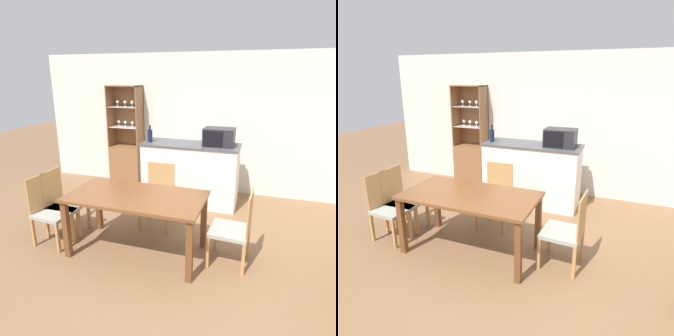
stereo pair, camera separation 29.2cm
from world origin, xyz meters
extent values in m
plane|color=brown|center=(0.00, 0.00, 0.00)|extent=(18.00, 18.00, 0.00)
cube|color=silver|center=(0.00, 2.63, 1.27)|extent=(6.80, 0.06, 2.55)
cube|color=white|center=(-0.17, 1.90, 0.51)|extent=(1.60, 0.59, 1.02)
cube|color=#4C4C51|center=(-0.17, 1.90, 1.04)|extent=(1.63, 0.62, 0.03)
cube|color=brown|center=(-1.62, 2.42, 0.40)|extent=(0.63, 0.37, 0.79)
cube|color=brown|center=(-1.62, 2.59, 1.38)|extent=(0.63, 0.02, 1.18)
cube|color=brown|center=(-1.92, 2.42, 1.38)|extent=(0.02, 0.37, 1.18)
cube|color=brown|center=(-1.31, 2.42, 1.38)|extent=(0.02, 0.37, 1.18)
cube|color=brown|center=(-1.62, 2.42, 1.96)|extent=(0.63, 0.37, 0.02)
cube|color=white|center=(-1.62, 2.42, 1.18)|extent=(0.59, 0.32, 0.01)
cube|color=white|center=(-1.62, 2.42, 1.57)|extent=(0.59, 0.32, 0.01)
cylinder|color=white|center=(-1.78, 2.45, 1.19)|extent=(0.04, 0.04, 0.01)
cylinder|color=white|center=(-1.78, 2.45, 1.22)|extent=(0.01, 0.01, 0.06)
sphere|color=white|center=(-1.78, 2.45, 1.27)|extent=(0.06, 0.06, 0.06)
cylinder|color=white|center=(-1.78, 2.43, 1.58)|extent=(0.04, 0.04, 0.01)
cylinder|color=white|center=(-1.78, 2.43, 1.61)|extent=(0.01, 0.01, 0.06)
sphere|color=white|center=(-1.78, 2.43, 1.66)|extent=(0.06, 0.06, 0.06)
cylinder|color=white|center=(-1.62, 2.41, 1.19)|extent=(0.04, 0.04, 0.01)
cylinder|color=white|center=(-1.62, 2.41, 1.22)|extent=(0.01, 0.01, 0.06)
sphere|color=white|center=(-1.62, 2.41, 1.27)|extent=(0.06, 0.06, 0.06)
cylinder|color=white|center=(-1.62, 2.43, 1.58)|extent=(0.04, 0.04, 0.01)
cylinder|color=white|center=(-1.62, 2.43, 1.61)|extent=(0.01, 0.01, 0.06)
sphere|color=white|center=(-1.62, 2.43, 1.66)|extent=(0.06, 0.06, 0.06)
cylinder|color=white|center=(-1.45, 2.38, 1.19)|extent=(0.04, 0.04, 0.01)
cylinder|color=white|center=(-1.45, 2.38, 1.22)|extent=(0.01, 0.01, 0.06)
sphere|color=white|center=(-1.45, 2.38, 1.27)|extent=(0.06, 0.06, 0.06)
cylinder|color=white|center=(-1.45, 2.40, 1.58)|extent=(0.04, 0.04, 0.01)
cylinder|color=white|center=(-1.45, 2.40, 1.61)|extent=(0.01, 0.01, 0.06)
sphere|color=white|center=(-1.45, 2.40, 1.66)|extent=(0.06, 0.06, 0.06)
cube|color=brown|center=(-0.41, 0.18, 0.75)|extent=(1.65, 0.86, 0.04)
cube|color=brown|center=(-1.17, -0.19, 0.36)|extent=(0.07, 0.07, 0.73)
cube|color=brown|center=(0.36, -0.19, 0.36)|extent=(0.07, 0.07, 0.73)
cube|color=brown|center=(-1.17, 0.55, 0.36)|extent=(0.07, 0.07, 0.73)
cube|color=brown|center=(0.36, 0.55, 0.36)|extent=(0.07, 0.07, 0.73)
cube|color=#999E93|center=(-0.41, 0.90, 0.42)|extent=(0.46, 0.46, 0.05)
cube|color=#B7844C|center=(-0.42, 1.11, 0.67)|extent=(0.41, 0.04, 0.47)
cube|color=#B7844C|center=(-0.20, 0.71, 0.20)|extent=(0.04, 0.04, 0.39)
cube|color=#B7844C|center=(-0.60, 0.69, 0.20)|extent=(0.04, 0.04, 0.39)
cube|color=#B7844C|center=(-0.21, 1.11, 0.20)|extent=(0.04, 0.04, 0.39)
cube|color=#B7844C|center=(-0.62, 1.09, 0.20)|extent=(0.04, 0.04, 0.39)
cube|color=#999E93|center=(-1.53, 0.31, 0.42)|extent=(0.46, 0.46, 0.05)
cube|color=#B7844C|center=(-1.74, 0.30, 0.67)|extent=(0.03, 0.41, 0.47)
cube|color=#B7844C|center=(-1.33, 0.52, 0.20)|extent=(0.04, 0.04, 0.39)
cube|color=#B7844C|center=(-1.32, 0.11, 0.20)|extent=(0.04, 0.04, 0.39)
cube|color=#B7844C|center=(-1.74, 0.50, 0.20)|extent=(0.04, 0.04, 0.39)
cube|color=#B7844C|center=(-1.72, 0.10, 0.20)|extent=(0.04, 0.04, 0.39)
cube|color=#999E93|center=(-1.53, 0.05, 0.42)|extent=(0.48, 0.48, 0.05)
cube|color=#B7844C|center=(-1.74, 0.06, 0.67)|extent=(0.05, 0.41, 0.47)
cube|color=#B7844C|center=(-1.31, 0.23, 0.20)|extent=(0.04, 0.04, 0.39)
cube|color=#B7844C|center=(-1.34, -0.17, 0.20)|extent=(0.04, 0.04, 0.39)
cube|color=#B7844C|center=(-1.71, 0.27, 0.20)|extent=(0.04, 0.04, 0.39)
cube|color=#B7844C|center=(-1.74, -0.14, 0.20)|extent=(0.04, 0.04, 0.39)
cube|color=#999E93|center=(0.71, 0.31, 0.42)|extent=(0.47, 0.47, 0.05)
cube|color=#B7844C|center=(0.92, 0.30, 0.67)|extent=(0.04, 0.41, 0.47)
cube|color=#B7844C|center=(0.50, 0.12, 0.20)|extent=(0.04, 0.04, 0.39)
cube|color=#B7844C|center=(0.52, 0.52, 0.20)|extent=(0.04, 0.04, 0.39)
cube|color=#B7844C|center=(0.90, 0.09, 0.20)|extent=(0.04, 0.04, 0.39)
cube|color=#B7844C|center=(0.92, 0.50, 0.20)|extent=(0.04, 0.04, 0.39)
cube|color=#232328|center=(0.30, 1.89, 1.20)|extent=(0.49, 0.35, 0.29)
cube|color=black|center=(0.23, 1.71, 1.20)|extent=(0.31, 0.01, 0.25)
cylinder|color=#141E38|center=(-0.87, 1.83, 1.16)|extent=(0.08, 0.08, 0.21)
cylinder|color=#141E38|center=(-0.87, 1.83, 1.30)|extent=(0.03, 0.03, 0.08)
camera|label=1|loc=(1.01, -2.88, 2.15)|focal=32.00mm
camera|label=2|loc=(1.28, -2.78, 2.15)|focal=32.00mm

